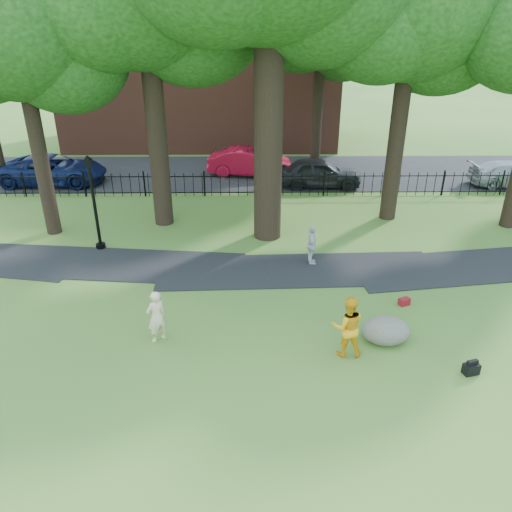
{
  "coord_description": "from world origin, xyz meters",
  "views": [
    {
      "loc": [
        -0.67,
        -11.99,
        8.46
      ],
      "look_at": [
        -0.52,
        2.0,
        1.54
      ],
      "focal_mm": 35.0,
      "sensor_mm": 36.0,
      "label": 1
    }
  ],
  "objects_px": {
    "woman": "(156,317)",
    "lamppost": "(95,205)",
    "red_sedan": "(250,162)",
    "boulder": "(386,329)",
    "man": "(347,326)"
  },
  "relations": [
    {
      "from": "woman",
      "to": "red_sedan",
      "type": "height_order",
      "value": "woman"
    },
    {
      "from": "woman",
      "to": "red_sedan",
      "type": "relative_size",
      "value": 0.34
    },
    {
      "from": "woman",
      "to": "lamppost",
      "type": "relative_size",
      "value": 0.43
    },
    {
      "from": "red_sedan",
      "to": "man",
      "type": "bearing_deg",
      "value": -162.57
    },
    {
      "from": "red_sedan",
      "to": "boulder",
      "type": "bearing_deg",
      "value": -157.97
    },
    {
      "from": "red_sedan",
      "to": "lamppost",
      "type": "bearing_deg",
      "value": 157.06
    },
    {
      "from": "woman",
      "to": "red_sedan",
      "type": "bearing_deg",
      "value": -138.98
    },
    {
      "from": "woman",
      "to": "boulder",
      "type": "bearing_deg",
      "value": 139.52
    },
    {
      "from": "man",
      "to": "boulder",
      "type": "bearing_deg",
      "value": -154.79
    },
    {
      "from": "woman",
      "to": "lamppost",
      "type": "xyz_separation_m",
      "value": [
        -3.28,
        6.13,
        1.04
      ]
    },
    {
      "from": "woman",
      "to": "red_sedan",
      "type": "xyz_separation_m",
      "value": [
        2.59,
        15.77,
        -0.03
      ]
    },
    {
      "from": "man",
      "to": "red_sedan",
      "type": "bearing_deg",
      "value": -81.32
    },
    {
      "from": "boulder",
      "to": "red_sedan",
      "type": "relative_size",
      "value": 0.29
    },
    {
      "from": "man",
      "to": "boulder",
      "type": "height_order",
      "value": "man"
    },
    {
      "from": "woman",
      "to": "red_sedan",
      "type": "distance_m",
      "value": 15.98
    }
  ]
}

